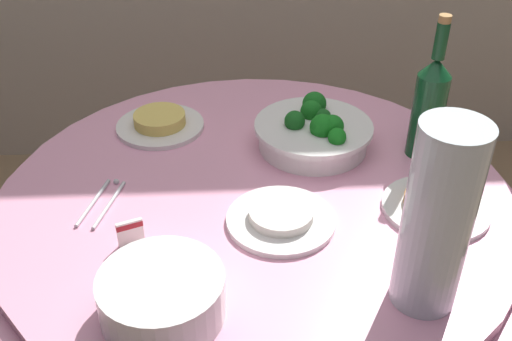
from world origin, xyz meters
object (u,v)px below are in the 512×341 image
plate_stack (162,295)px  serving_tongs (103,201)px  wine_bottle (429,105)px  food_plate_peanuts (436,205)px  broccoli_bowl (314,132)px  decorative_fruit_vase (436,228)px  label_placard_front (130,231)px  food_plate_noodles (160,123)px  food_plate_rice (281,218)px

plate_stack → serving_tongs: bearing=115.8°
wine_bottle → food_plate_peanuts: (-0.03, -0.22, -0.12)m
broccoli_bowl → decorative_fruit_vase: bearing=-76.3°
label_placard_front → decorative_fruit_vase: bearing=-17.7°
food_plate_noodles → plate_stack: bearing=-84.9°
serving_tongs → broccoli_bowl: bearing=23.0°
food_plate_peanuts → food_plate_noodles: bearing=148.1°
wine_bottle → food_plate_peanuts: 0.25m
plate_stack → serving_tongs: (-0.15, 0.31, -0.04)m
serving_tongs → food_plate_noodles: (0.10, 0.31, 0.01)m
broccoli_bowl → food_plate_rice: size_ratio=1.27×
food_plate_noodles → label_placard_front: bearing=-92.5°
decorative_fruit_vase → food_plate_peanuts: bearing=67.6°
wine_bottle → serving_tongs: bearing=-167.7°
broccoli_bowl → serving_tongs: (-0.47, -0.20, -0.04)m
food_plate_rice → label_placard_front: (-0.29, -0.05, 0.02)m
decorative_fruit_vase → label_placard_front: 0.55m
broccoli_bowl → wine_bottle: 0.27m
serving_tongs → food_plate_noodles: bearing=72.7°
plate_stack → wine_bottle: wine_bottle is taller
wine_bottle → food_plate_rice: size_ratio=1.53×
plate_stack → food_plate_rice: bearing=46.4°
wine_bottle → food_plate_rice: (-0.35, -0.24, -0.12)m
wine_bottle → food_plate_rice: bearing=-145.7°
plate_stack → label_placard_front: 0.19m
food_plate_rice → food_plate_noodles: (-0.27, 0.39, 0.00)m
food_plate_rice → broccoli_bowl: bearing=70.1°
wine_bottle → label_placard_front: (-0.64, -0.29, -0.10)m
serving_tongs → food_plate_noodles: food_plate_noodles is taller
wine_bottle → food_plate_peanuts: size_ratio=1.53×
serving_tongs → food_plate_noodles: size_ratio=0.76×
food_plate_noodles → food_plate_peanuts: food_plate_noodles is taller
broccoli_bowl → food_plate_noodles: size_ratio=1.27×
wine_bottle → decorative_fruit_vase: bearing=-105.8°
decorative_fruit_vase → broccoli_bowl: bearing=103.7°
broccoli_bowl → food_plate_noodles: broccoli_bowl is taller
plate_stack → decorative_fruit_vase: (0.44, 0.01, 0.11)m
broccoli_bowl → food_plate_peanuts: size_ratio=1.27×
plate_stack → label_placard_front: bearing=112.7°
decorative_fruit_vase → food_plate_peanuts: (0.10, 0.24, -0.14)m
broccoli_bowl → decorative_fruit_vase: decorative_fruit_vase is taller
serving_tongs → food_plate_rice: bearing=-12.9°
food_plate_peanuts → wine_bottle: bearing=81.9°
plate_stack → food_plate_noodles: plate_stack is taller
serving_tongs → food_plate_noodles: 0.32m
wine_bottle → food_plate_noodles: bearing=166.4°
label_placard_front → food_plate_rice: bearing=9.7°
wine_bottle → broccoli_bowl: bearing=170.2°
wine_bottle → food_plate_peanuts: bearing=-98.1°
wine_bottle → food_plate_noodles: 0.65m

